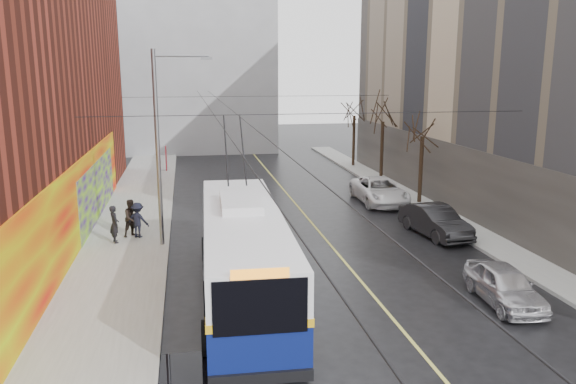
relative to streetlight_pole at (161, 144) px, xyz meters
name	(u,v)px	position (x,y,z in m)	size (l,w,h in m)	color
ground	(355,332)	(6.14, -10.00, -4.85)	(140.00, 140.00, 0.00)	black
sidewalk_left	(129,235)	(-1.86, 2.00, -4.77)	(4.00, 60.00, 0.15)	gray
sidewalk_right	(448,219)	(15.14, 2.00, -4.77)	(2.00, 60.00, 0.15)	gray
lane_line	(307,218)	(7.64, 4.00, -4.84)	(0.12, 50.00, 0.01)	#BFB74C
building_right	(570,72)	(23.13, 4.00, 3.15)	(14.06, 36.00, 16.00)	tan
building_far	(173,62)	(0.14, 34.99, 4.17)	(20.50, 12.10, 18.00)	gray
streetlight_pole	(161,144)	(0.00, 0.00, 0.00)	(2.65, 0.60, 9.00)	slate
catenary_wires	(232,105)	(3.60, 4.77, 1.40)	(18.00, 60.00, 0.22)	black
tree_near	(423,123)	(15.14, 6.00, 0.13)	(3.20, 3.20, 6.40)	black
tree_mid	(383,111)	(15.14, 13.00, 0.41)	(3.20, 3.20, 6.68)	black
tree_far	(355,106)	(15.14, 20.00, 0.30)	(3.20, 3.20, 6.57)	black
puddle	(167,382)	(0.36, -11.92, -4.84)	(2.55, 3.04, 0.01)	black
pigeons_flying	(245,89)	(3.83, 0.23, 2.38)	(4.19, 3.58, 3.08)	slate
trolleybus	(243,252)	(2.98, -6.49, -3.16)	(3.34, 12.93, 6.08)	#0A1551
parked_car_a	(504,285)	(11.94, -8.80, -4.16)	(1.62, 4.02, 1.37)	#BDBCC1
parked_car_b	(435,221)	(13.14, -0.54, -4.08)	(1.62, 4.64, 1.53)	#242426
parked_car_c	(379,191)	(12.82, 6.80, -4.07)	(2.58, 5.60, 1.56)	white
following_car	(231,197)	(3.60, 6.59, -4.09)	(1.80, 4.47, 1.52)	#B0B0B5
pedestrian_a	(114,224)	(-2.34, 0.66, -3.81)	(0.65, 0.43, 1.78)	black
pedestrian_b	(132,218)	(-1.63, 1.59, -3.78)	(0.89, 0.69, 1.83)	black
pedestrian_c	(138,220)	(-1.33, 1.35, -3.84)	(1.11, 0.64, 1.72)	black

